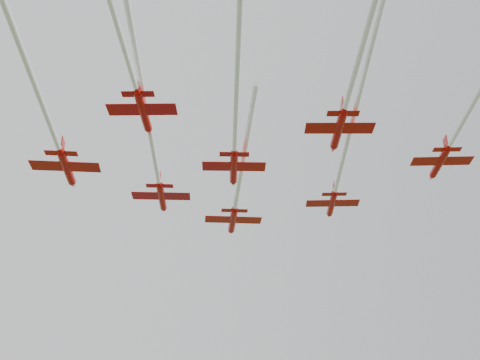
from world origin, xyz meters
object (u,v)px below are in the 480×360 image
object	(u,v)px
jet_lead	(237,198)
jet_row4_left	(115,16)
jet_row3_mid	(236,98)
jet_row3_right	(477,96)
jet_row2_left	(155,160)
jet_row3_left	(49,122)
jet_row4_right	(360,53)
jet_row2_right	(345,153)

from	to	relation	value
jet_lead	jet_row4_left	distance (m)	43.50
jet_row3_mid	jet_row3_right	bearing A→B (deg)	2.02
jet_row2_left	jet_row4_left	bearing A→B (deg)	-92.15
jet_row2_left	jet_row3_left	xyz separation A→B (m)	(-14.06, -11.10, -2.81)
jet_row3_left	jet_row4_right	bearing A→B (deg)	-24.69
jet_row3_left	jet_row4_left	world-z (taller)	jet_row4_left
jet_row3_left	jet_row3_right	xyz separation A→B (m)	(45.73, -17.07, 1.80)
jet_row3_right	jet_row2_right	bearing A→B (deg)	139.46
jet_row2_left	jet_row3_right	distance (m)	42.39
jet_row2_right	jet_row4_right	distance (m)	21.54
jet_row3_left	jet_row4_left	xyz separation A→B (m)	(5.20, -18.15, 1.87)
jet_lead	jet_row3_mid	world-z (taller)	jet_lead
jet_row3_right	jet_row4_left	world-z (taller)	jet_row4_left
jet_row3_left	jet_row3_mid	size ratio (longest dim) A/B	0.83
jet_row2_left	jet_row4_left	distance (m)	30.57
jet_row3_left	jet_row4_left	size ratio (longest dim) A/B	0.86
jet_row3_mid	jet_lead	bearing A→B (deg)	88.74
jet_row4_left	jet_row4_right	bearing A→B (deg)	9.89
jet_row2_left	jet_row3_mid	xyz separation A→B (m)	(5.27, -21.75, -2.43)
jet_row3_left	jet_lead	bearing A→B (deg)	45.76
jet_row3_left	jet_row3_mid	distance (m)	22.08
jet_row3_right	jet_row4_right	xyz separation A→B (m)	(-17.08, -4.47, -1.34)
jet_row4_left	jet_row3_left	bearing A→B (deg)	124.14
jet_lead	jet_row2_left	distance (m)	16.14
jet_lead	jet_row3_mid	size ratio (longest dim) A/B	0.75
jet_row2_left	jet_row3_right	size ratio (longest dim) A/B	0.91
jet_row2_left	jet_row3_mid	distance (m)	22.51
jet_lead	jet_row3_left	size ratio (longest dim) A/B	0.91
jet_row3_mid	jet_row4_right	xyz separation A→B (m)	(9.32, -10.89, 0.09)
jet_row3_mid	jet_row2_right	bearing A→B (deg)	43.03
jet_lead	jet_row4_left	size ratio (longest dim) A/B	0.78
jet_row3_left	jet_row3_mid	world-z (taller)	jet_row3_mid
jet_row4_right	jet_row3_right	bearing A→B (deg)	32.03
jet_row2_right	jet_row4_left	distance (m)	35.66
jet_row2_right	jet_row4_left	world-z (taller)	jet_row4_left
jet_row3_left	jet_row4_right	size ratio (longest dim) A/B	0.92
jet_row2_left	jet_row4_right	world-z (taller)	jet_row2_left
jet_lead	jet_row2_left	world-z (taller)	jet_row2_left
jet_row3_mid	jet_row3_left	bearing A→B (deg)	166.83
jet_lead	jet_row4_left	bearing A→B (deg)	-109.11
jet_row2_left	jet_row2_right	xyz separation A→B (m)	(22.74, -12.72, -1.72)
jet_row2_left	jet_row3_mid	world-z (taller)	jet_row2_left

